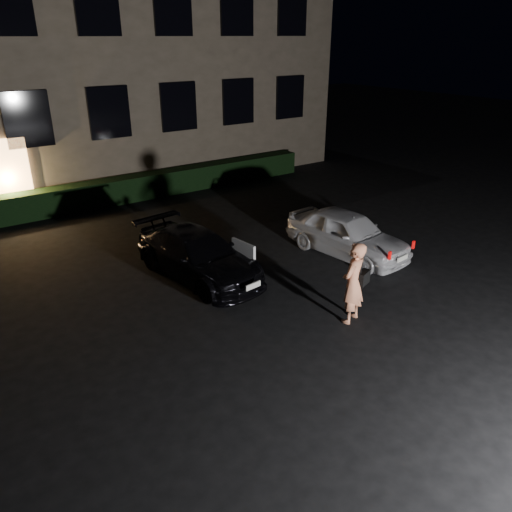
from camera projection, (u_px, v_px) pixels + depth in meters
ground at (327, 334)px, 9.81m from camera, size 80.00×80.00×0.00m
building at (61, 17)px, 18.54m from camera, size 20.00×8.11×12.00m
hedge at (123, 190)px, 17.46m from camera, size 15.00×0.70×0.85m
sedan at (198, 255)px, 11.97m from camera, size 2.00×4.01×1.11m
hatch at (347, 233)px, 13.16m from camera, size 1.77×3.63×1.19m
man at (353, 283)px, 9.94m from camera, size 0.80×0.60×1.72m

